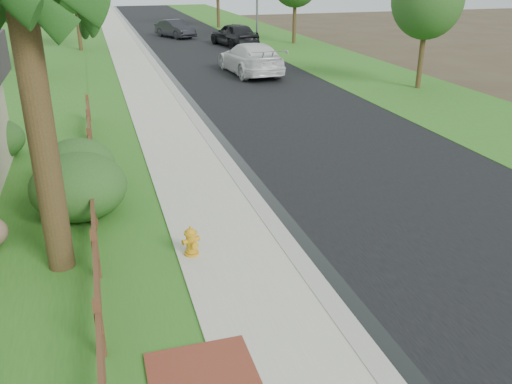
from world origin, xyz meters
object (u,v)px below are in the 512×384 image
object	(u,v)px
ranch_fence	(92,185)
white_suv	(251,58)
dark_car_mid	(234,34)
fire_hydrant	(191,242)

from	to	relation	value
ranch_fence	white_suv	world-z (taller)	white_suv
white_suv	dark_car_mid	distance (m)	11.37
white_suv	fire_hydrant	bearing A→B (deg)	67.17
white_suv	ranch_fence	bearing A→B (deg)	58.19
fire_hydrant	dark_car_mid	distance (m)	32.04
fire_hydrant	white_suv	xyz separation A→B (m)	(6.95, 19.58, 0.48)
white_suv	dark_car_mid	bearing A→B (deg)	-103.18
ranch_fence	dark_car_mid	size ratio (longest dim) A/B	3.37
fire_hydrant	white_suv	size ratio (longest dim) A/B	0.11
ranch_fence	white_suv	size ratio (longest dim) A/B	2.86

